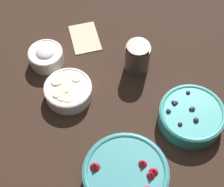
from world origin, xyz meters
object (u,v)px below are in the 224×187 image
at_px(bowl_bananas, 68,90).
at_px(jar_chocolate, 137,58).
at_px(bowl_blueberries, 191,115).
at_px(bowl_cream, 46,56).
at_px(bowl_strawberries, 126,175).

relative_size(bowl_bananas, jar_chocolate, 1.37).
height_order(bowl_blueberries, bowl_cream, same).
bearing_deg(bowl_bananas, bowl_blueberries, 51.07).
bearing_deg(bowl_blueberries, jar_chocolate, -168.00).
relative_size(bowl_blueberries, bowl_cream, 1.72).
bearing_deg(jar_chocolate, bowl_strawberries, -31.67).
bearing_deg(jar_chocolate, bowl_cream, -119.29).
distance_m(bowl_cream, jar_chocolate, 0.29).
xyz_separation_m(bowl_bananas, jar_chocolate, (-0.01, 0.24, 0.02)).
bearing_deg(bowl_strawberries, bowl_bananas, -173.37).
bearing_deg(bowl_strawberries, bowl_cream, -173.52).
relative_size(bowl_cream, jar_chocolate, 1.04).
xyz_separation_m(bowl_blueberries, jar_chocolate, (-0.24, -0.05, 0.02)).
xyz_separation_m(bowl_blueberries, bowl_bananas, (-0.23, -0.29, -0.00)).
xyz_separation_m(bowl_strawberries, bowl_bananas, (-0.32, -0.04, -0.01)).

